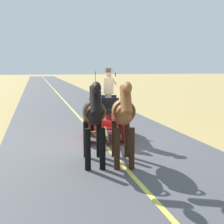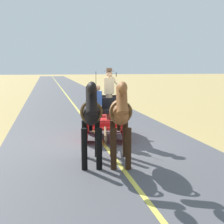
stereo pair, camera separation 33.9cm
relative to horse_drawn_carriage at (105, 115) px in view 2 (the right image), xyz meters
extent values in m
plane|color=tan|center=(0.23, 0.63, -0.82)|extent=(200.00, 200.00, 0.00)
cube|color=#4C4C51|center=(0.23, 0.63, -0.81)|extent=(6.61, 160.00, 0.01)
cube|color=#DBCC4C|center=(0.23, 0.63, -0.81)|extent=(0.12, 160.00, 0.00)
cube|color=red|center=(-0.01, -0.08, -0.16)|extent=(1.59, 2.38, 0.12)
cube|color=red|center=(-0.57, 0.02, 0.12)|extent=(0.45, 2.07, 0.44)
cube|color=red|center=(0.55, -0.19, 0.12)|extent=(0.45, 2.07, 0.44)
cube|color=red|center=(0.21, 1.12, -0.26)|extent=(1.11, 0.44, 0.08)
cube|color=red|center=(-0.23, -1.26, -0.34)|extent=(0.74, 0.33, 0.06)
cube|color=black|center=(0.10, 0.51, 0.22)|extent=(1.07, 0.54, 0.14)
cube|color=black|center=(0.07, 0.33, 0.44)|extent=(1.02, 0.27, 0.44)
cube|color=black|center=(-0.10, -0.57, 0.22)|extent=(1.07, 0.54, 0.14)
cube|color=black|center=(-0.14, -0.75, 0.44)|extent=(1.02, 0.27, 0.44)
cylinder|color=red|center=(-0.51, 0.79, -0.34)|extent=(0.28, 0.96, 0.96)
cylinder|color=black|center=(-0.51, 0.79, -0.34)|extent=(0.16, 0.23, 0.21)
cylinder|color=red|center=(0.77, 0.55, -0.34)|extent=(0.28, 0.96, 0.96)
cylinder|color=black|center=(0.77, 0.55, -0.34)|extent=(0.16, 0.23, 0.21)
cylinder|color=red|center=(-0.79, -0.72, -0.34)|extent=(0.28, 0.96, 0.96)
cylinder|color=black|center=(-0.79, -0.72, -0.34)|extent=(0.16, 0.23, 0.21)
cylinder|color=red|center=(0.48, -0.96, -0.34)|extent=(0.28, 0.96, 0.96)
cylinder|color=black|center=(0.48, -0.96, -0.34)|extent=(0.16, 0.23, 0.21)
cylinder|color=brown|center=(0.39, 2.08, -0.21)|extent=(0.44, 1.98, 0.07)
cylinder|color=black|center=(0.39, 0.46, 0.92)|extent=(0.02, 0.02, 1.30)
cylinder|color=#998466|center=(-0.10, 0.27, 0.35)|extent=(0.22, 0.22, 0.90)
cube|color=tan|center=(-0.10, 0.27, 1.08)|extent=(0.37, 0.28, 0.56)
sphere|color=tan|center=(-0.10, 0.27, 1.48)|extent=(0.22, 0.22, 0.22)
cylinder|color=#473323|center=(-0.10, 0.27, 1.58)|extent=(0.36, 0.36, 0.01)
cylinder|color=#473323|center=(-0.10, 0.27, 1.63)|extent=(0.20, 0.20, 0.10)
cylinder|color=tan|center=(-0.27, 0.34, 1.26)|extent=(0.27, 0.13, 0.32)
cube|color=black|center=(-0.32, 0.37, 1.46)|extent=(0.03, 0.07, 0.14)
cube|color=#998466|center=(0.37, 0.58, 0.36)|extent=(0.33, 0.37, 0.14)
cube|color=#2D4C99|center=(0.35, 0.47, 0.67)|extent=(0.33, 0.25, 0.48)
sphere|color=#9E7051|center=(0.35, 0.47, 1.02)|extent=(0.20, 0.20, 0.20)
ellipsoid|color=brown|center=(0.17, 2.94, 0.55)|extent=(0.85, 1.64, 0.64)
cylinder|color=black|center=(0.10, 3.51, -0.29)|extent=(0.15, 0.15, 1.05)
cylinder|color=black|center=(0.45, 3.44, -0.29)|extent=(0.15, 0.15, 1.05)
cylinder|color=black|center=(-0.11, 2.43, -0.29)|extent=(0.15, 0.15, 1.05)
cylinder|color=black|center=(0.24, 2.36, -0.29)|extent=(0.15, 0.15, 1.05)
cylinder|color=brown|center=(0.33, 3.76, 0.95)|extent=(0.38, 0.69, 0.73)
ellipsoid|color=brown|center=(0.37, 3.98, 1.26)|extent=(0.32, 0.57, 0.28)
cube|color=black|center=(0.33, 3.74, 0.99)|extent=(0.16, 0.50, 0.56)
cylinder|color=black|center=(0.03, 2.21, 0.25)|extent=(0.11, 0.11, 0.70)
torus|color=brown|center=(0.27, 3.47, 0.63)|extent=(0.55, 0.17, 0.55)
ellipsoid|color=black|center=(0.91, 2.80, 0.55)|extent=(0.75, 1.62, 0.64)
cylinder|color=black|center=(0.80, 3.36, -0.29)|extent=(0.15, 0.15, 1.05)
cylinder|color=black|center=(1.16, 3.31, -0.29)|extent=(0.15, 0.15, 1.05)
cylinder|color=black|center=(0.66, 2.28, -0.29)|extent=(0.15, 0.15, 1.05)
cylinder|color=black|center=(1.03, 2.23, -0.29)|extent=(0.15, 0.15, 1.05)
cylinder|color=black|center=(1.02, 3.63, 0.95)|extent=(0.34, 0.68, 0.73)
ellipsoid|color=black|center=(1.05, 3.85, 1.26)|extent=(0.29, 0.56, 0.28)
cube|color=black|center=(1.02, 3.61, 0.99)|extent=(0.12, 0.51, 0.56)
cylinder|color=black|center=(0.82, 2.06, 0.25)|extent=(0.11, 0.11, 0.70)
torus|color=brown|center=(0.98, 3.34, 0.63)|extent=(0.55, 0.14, 0.55)
camera|label=1|loc=(2.37, 10.44, 1.71)|focal=48.52mm
camera|label=2|loc=(2.04, 10.52, 1.71)|focal=48.52mm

